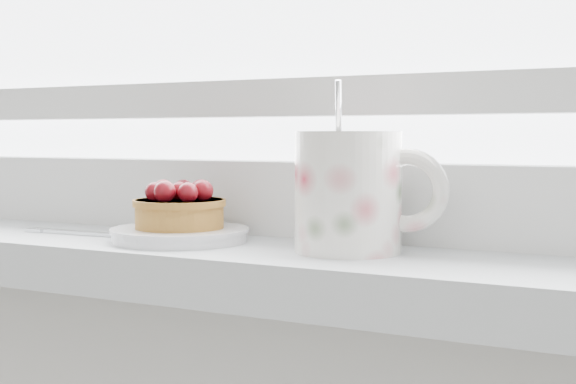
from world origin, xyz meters
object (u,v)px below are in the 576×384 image
Objects in this scene: raspberry_tart at (180,207)px; fork at (109,235)px; saucer at (180,235)px; floral_mug at (352,189)px.

fork is at bearing -178.00° from raspberry_tart.
fork is (-0.08, -0.00, -0.00)m from saucer.
floral_mug is 0.25m from fork.
saucer reaches higher than fork.
floral_mug is at bearing 3.13° from fork.
saucer is at bearing 1.95° from fork.
floral_mug is at bearing 3.68° from raspberry_tart.
floral_mug is 0.71× the size of fork.
raspberry_tart is at bearing 17.32° from saucer.
raspberry_tart is (0.00, 0.00, 0.02)m from saucer.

